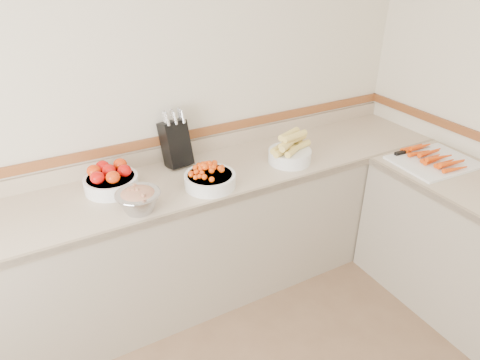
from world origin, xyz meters
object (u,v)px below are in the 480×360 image
tomato_bowl (111,179)px  rhubarb_bowl (138,199)px  knife_block (176,142)px  cherry_tomato_bowl (210,178)px  cutting_board (433,159)px  corn_bowl (290,152)px

tomato_bowl → rhubarb_bowl: 0.31m
knife_block → cherry_tomato_bowl: knife_block is taller
knife_block → cutting_board: (1.50, -0.79, -0.13)m
knife_block → corn_bowl: bearing=-26.2°
cherry_tomato_bowl → cutting_board: cherry_tomato_bowl is taller
knife_block → corn_bowl: (0.67, -0.33, -0.08)m
cherry_tomato_bowl → corn_bowl: size_ratio=0.98×
knife_block → cherry_tomato_bowl: (0.07, -0.37, -0.10)m
rhubarb_bowl → tomato_bowl: bearing=103.5°
tomato_bowl → cherry_tomato_bowl: (0.53, -0.25, -0.01)m
knife_block → rhubarb_bowl: 0.58m
rhubarb_bowl → cutting_board: size_ratio=0.46×
tomato_bowl → cherry_tomato_bowl: 0.58m
cherry_tomato_bowl → corn_bowl: 0.60m
corn_bowl → rhubarb_bowl: corn_bowl is taller
cherry_tomato_bowl → rhubarb_bowl: 0.46m
corn_bowl → cutting_board: size_ratio=0.59×
tomato_bowl → corn_bowl: bearing=-10.3°
corn_bowl → rhubarb_bowl: size_ratio=1.29×
rhubarb_bowl → corn_bowl: bearing=5.4°
cherry_tomato_bowl → cutting_board: size_ratio=0.58×
corn_bowl → tomato_bowl: bearing=169.7°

